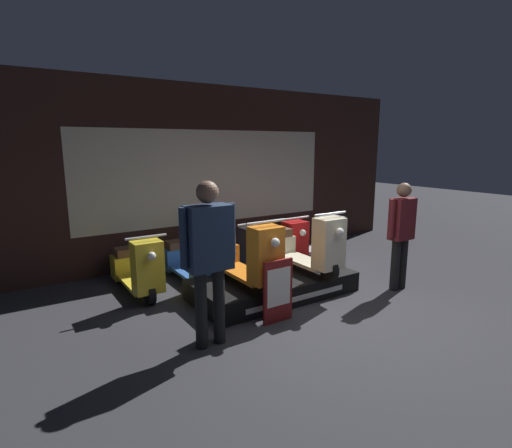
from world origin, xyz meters
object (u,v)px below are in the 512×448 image
Objects in this scene: scooter_display_right at (305,247)px; scooter_backrow_4 at (313,239)px; price_sign_board at (278,291)px; scooter_backrow_1 at (191,260)px; person_right_browsing at (401,229)px; scooter_backrow_0 at (137,269)px; scooter_backrow_3 at (277,245)px; scooter_backrow_2 at (237,252)px; person_left_browsing at (209,249)px; scooter_display_left at (245,258)px.

scooter_display_right is 1.00× the size of scooter_backrow_4.
scooter_backrow_1 is at bearing 98.82° from price_sign_board.
person_right_browsing reaches higher than scooter_backrow_1.
scooter_backrow_3 is at bearing 0.00° from scooter_backrow_0.
scooter_backrow_4 is (1.68, 0.00, 0.00)m from scooter_backrow_2.
scooter_backrow_2 and scooter_backrow_4 have the same top height.
person_left_browsing reaches higher than scooter_backrow_2.
scooter_backrow_0 is 1.00× the size of scooter_backrow_2.
scooter_display_left is at bearing -78.39° from scooter_backrow_1.
scooter_backrow_3 is at bearing 54.06° from price_sign_board.
person_left_browsing reaches higher than scooter_display_right.
scooter_backrow_4 is 2.05m from person_right_browsing.
scooter_backrow_0 is (-2.14, 1.21, -0.29)m from scooter_display_right.
scooter_backrow_0 is at bearing 180.00° from scooter_backrow_3.
scooter_backrow_4 is (3.36, 0.00, 0.00)m from scooter_backrow_0.
scooter_backrow_4 is at bearing 88.98° from person_right_browsing.
person_right_browsing is (1.19, -0.76, 0.26)m from scooter_display_right.
person_left_browsing reaches higher than scooter_backrow_1.
scooter_display_right is 1.00× the size of scooter_backrow_0.
scooter_display_right reaches higher than scooter_backrow_4.
scooter_display_right is at bearing -135.28° from scooter_backrow_4.
person_right_browsing is (3.33, -1.97, 0.55)m from scooter_backrow_0.
scooter_display_left is 1.05m from scooter_display_right.
price_sign_board is at bearing -125.94° from scooter_backrow_3.
person_left_browsing is 1.16m from price_sign_board.
scooter_display_right is 2.13m from person_left_browsing.
scooter_backrow_4 is at bearing 44.72° from scooter_display_right.
scooter_display_right is at bearing -43.09° from scooter_backrow_1.
price_sign_board is at bearing -86.13° from scooter_display_left.
price_sign_board is at bearing -81.18° from scooter_backrow_1.
scooter_backrow_3 is (0.38, 1.21, -0.29)m from scooter_display_right.
scooter_display_right is 1.00× the size of scooter_backrow_3.
scooter_backrow_4 is at bearing 0.00° from scooter_backrow_2.
scooter_backrow_3 is 2.20m from person_right_browsing.
scooter_backrow_1 is 1.99× the size of price_sign_board.
scooter_display_left is at bearing 161.31° from person_right_browsing.
scooter_backrow_1 is 2.52m from scooter_backrow_4.
scooter_backrow_2 is at bearing 64.02° from scooter_display_left.
scooter_display_left is 1.90m from scooter_backrow_3.
scooter_backrow_3 is at bearing 40.27° from scooter_display_left.
person_left_browsing is at bearing -84.39° from scooter_backrow_0.
scooter_backrow_0 is 3.36m from scooter_backrow_4.
scooter_backrow_2 is 0.84m from scooter_backrow_3.
scooter_display_left is 1.00× the size of scooter_display_right.
scooter_backrow_1 is 3.22m from person_right_browsing.
scooter_backrow_2 is at bearing 129.88° from person_right_browsing.
scooter_backrow_3 reaches higher than price_sign_board.
scooter_display_left is 2.38m from person_right_browsing.
person_left_browsing reaches higher than scooter_backrow_0.
scooter_backrow_3 is at bearing 72.42° from scooter_display_right.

